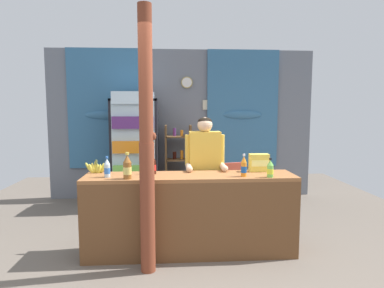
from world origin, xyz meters
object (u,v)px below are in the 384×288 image
object	(u,v)px
drink_fridge	(135,144)
soda_bottle_lime_soda	(270,169)
snack_box_instant_noodle	(259,163)
timber_post	(147,148)
plastic_lawn_chair	(229,184)
soda_bottle_iced_tea	(127,168)
soda_bottle_water	(107,168)
soda_bottle_cola	(153,165)
banana_bunch	(97,168)
shopkeeper	(205,163)
soda_bottle_orange_soda	(244,167)
bottle_shelf_rack	(178,162)
stall_counter	(191,209)

from	to	relation	value
drink_fridge	soda_bottle_lime_soda	size ratio (longest dim) A/B	9.17
soda_bottle_lime_soda	snack_box_instant_noodle	xyz separation A→B (m)	(-0.03, 0.34, 0.02)
timber_post	plastic_lawn_chair	bearing A→B (deg)	56.45
plastic_lawn_chair	soda_bottle_lime_soda	xyz separation A→B (m)	(0.18, -1.53, 0.53)
soda_bottle_iced_tea	soda_bottle_water	world-z (taller)	soda_bottle_iced_tea
timber_post	soda_bottle_lime_soda	distance (m)	1.38
soda_bottle_cola	snack_box_instant_noodle	distance (m)	1.27
snack_box_instant_noodle	banana_bunch	size ratio (longest dim) A/B	0.82
plastic_lawn_chair	banana_bunch	distance (m)	2.18
drink_fridge	soda_bottle_water	xyz separation A→B (m)	(-0.09, -2.03, -0.05)
shopkeeper	snack_box_instant_noodle	xyz separation A→B (m)	(0.63, -0.26, 0.05)
shopkeeper	snack_box_instant_noodle	size ratio (longest dim) A/B	6.81
shopkeeper	soda_bottle_water	world-z (taller)	shopkeeper
soda_bottle_cola	timber_post	bearing A→B (deg)	-94.24
snack_box_instant_noodle	soda_bottle_orange_soda	bearing A→B (deg)	-131.40
bottle_shelf_rack	shopkeeper	distance (m)	1.81
drink_fridge	bottle_shelf_rack	size ratio (longest dim) A/B	1.41
soda_bottle_iced_tea	banana_bunch	world-z (taller)	soda_bottle_iced_tea
soda_bottle_water	drink_fridge	bearing A→B (deg)	87.50
timber_post	banana_bunch	size ratio (longest dim) A/B	9.47
soda_bottle_water	soda_bottle_lime_soda	world-z (taller)	soda_bottle_water
timber_post	shopkeeper	size ratio (longest dim) A/B	1.70
bottle_shelf_rack	shopkeeper	xyz separation A→B (m)	(0.30, -1.76, 0.27)
soda_bottle_iced_tea	soda_bottle_lime_soda	xyz separation A→B (m)	(1.56, -0.02, -0.03)
plastic_lawn_chair	soda_bottle_iced_tea	world-z (taller)	soda_bottle_iced_tea
drink_fridge	banana_bunch	world-z (taller)	drink_fridge
soda_bottle_iced_tea	banana_bunch	xyz separation A→B (m)	(-0.40, 0.35, -0.06)
soda_bottle_cola	soda_bottle_orange_soda	bearing A→B (deg)	-11.66
banana_bunch	stall_counter	bearing A→B (deg)	-14.59
plastic_lawn_chair	snack_box_instant_noodle	bearing A→B (deg)	-82.82
stall_counter	soda_bottle_iced_tea	size ratio (longest dim) A/B	8.31
soda_bottle_iced_tea	snack_box_instant_noodle	distance (m)	1.56
soda_bottle_orange_soda	snack_box_instant_noodle	bearing A→B (deg)	48.60
plastic_lawn_chair	soda_bottle_water	world-z (taller)	soda_bottle_water
soda_bottle_orange_soda	drink_fridge	bearing A→B (deg)	124.24
timber_post	soda_bottle_iced_tea	distance (m)	0.40
soda_bottle_orange_soda	snack_box_instant_noodle	xyz separation A→B (m)	(0.25, 0.28, -0.00)
soda_bottle_iced_tea	soda_bottle_cola	xyz separation A→B (m)	(0.26, 0.25, -0.02)
timber_post	plastic_lawn_chair	size ratio (longest dim) A/B	3.12
drink_fridge	banana_bunch	distance (m)	1.80
soda_bottle_water	soda_bottle_iced_tea	bearing A→B (deg)	-23.34
stall_counter	bottle_shelf_rack	distance (m)	2.29
soda_bottle_lime_soda	bottle_shelf_rack	bearing A→B (deg)	112.10
soda_bottle_orange_soda	snack_box_instant_noodle	size ratio (longest dim) A/B	1.10
timber_post	soda_bottle_iced_tea	world-z (taller)	timber_post
soda_bottle_water	soda_bottle_orange_soda	size ratio (longest dim) A/B	0.91
banana_bunch	bottle_shelf_rack	bearing A→B (deg)	63.24
drink_fridge	shopkeeper	bearing A→B (deg)	-55.99
soda_bottle_water	soda_bottle_lime_soda	bearing A→B (deg)	-3.91
bottle_shelf_rack	shopkeeper	bearing A→B (deg)	-80.37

